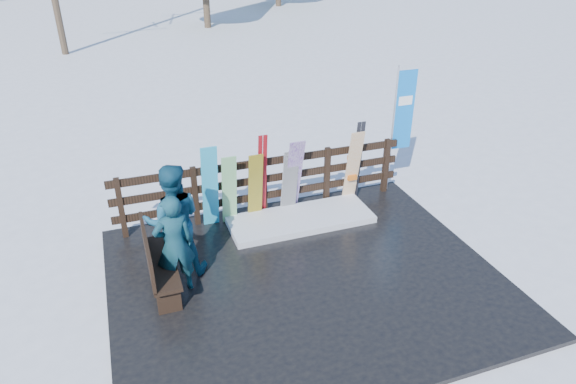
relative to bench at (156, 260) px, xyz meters
name	(u,v)px	position (x,y,z in m)	size (l,w,h in m)	color
ground	(306,281)	(2.21, -0.50, -0.60)	(700.00, 700.00, 0.00)	white
deck	(306,279)	(2.21, -0.50, -0.56)	(6.00, 5.00, 0.08)	black
fence	(264,181)	(2.21, 1.70, 0.14)	(5.60, 0.10, 1.15)	black
snow_patch	(301,219)	(2.73, 1.10, -0.46)	(2.68, 1.00, 0.12)	white
bench	(156,260)	(0.00, 0.00, 0.00)	(0.41, 1.50, 0.97)	black
snowboard_0	(210,187)	(1.15, 1.48, 0.31)	(0.29, 0.03, 1.67)	#2AB0DA
snowboard_1	(229,190)	(1.49, 1.48, 0.19)	(0.27, 0.03, 1.42)	silver
snowboard_2	(255,187)	(1.98, 1.48, 0.17)	(0.27, 0.03, 1.39)	yellow
snowboard_3	(294,176)	(2.73, 1.48, 0.26)	(0.29, 0.03, 1.60)	silver
snowboard_4	(290,182)	(2.65, 1.48, 0.16)	(0.30, 0.03, 1.36)	black
snowboard_5	(353,167)	(3.95, 1.48, 0.26)	(0.27, 0.03, 1.57)	white
ski_pair_a	(262,176)	(2.13, 1.55, 0.33)	(0.16, 0.26, 1.70)	maroon
ski_pair_b	(357,162)	(4.07, 1.55, 0.33)	(0.17, 0.17, 1.69)	black
rental_flag	(401,115)	(5.09, 1.75, 1.09)	(0.45, 0.04, 2.60)	silver
person_front	(174,245)	(0.28, -0.12, 0.29)	(0.59, 0.39, 1.62)	#165957
person_back	(173,221)	(0.35, 0.34, 0.42)	(0.91, 0.71, 1.87)	navy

